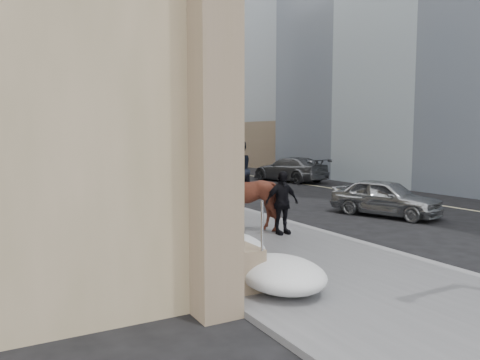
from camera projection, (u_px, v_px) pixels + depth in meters
name	position (u px, v px, depth m)	size (l,w,h in m)	color
ground	(283.00, 260.00, 11.03)	(140.00, 140.00, 0.00)	black
sidewalk	(150.00, 203.00, 19.74)	(5.00, 80.00, 0.12)	#535355
curb	(206.00, 199.00, 21.00)	(0.24, 80.00, 0.12)	slate
lane_line	(341.00, 190.00, 24.78)	(0.15, 70.00, 0.01)	#BFB78C
far_podium	(409.00, 151.00, 26.99)	(2.00, 80.00, 4.00)	#7F6D52
bg_building_mid	(61.00, 53.00, 63.86)	(30.00, 12.00, 28.00)	slate
streetlight_mid	(175.00, 102.00, 24.09)	(1.71, 0.24, 8.00)	#2D2D30
streetlight_far	(94.00, 115.00, 41.53)	(1.71, 0.24, 8.00)	#2D2D30
traffic_signal	(122.00, 118.00, 30.80)	(4.10, 0.22, 6.00)	#2D2D30
snow_bank	(129.00, 201.00, 17.37)	(1.70, 18.10, 0.76)	white
mounted_horse_left	(160.00, 198.00, 13.30)	(1.28, 2.39, 2.63)	#503418
mounted_horse_right	(241.00, 193.00, 13.83)	(1.94, 2.09, 2.65)	#3F1B12
pedestrian	(282.00, 203.00, 13.28)	(1.06, 0.44, 1.81)	black
car_silver	(386.00, 197.00, 16.92)	(1.59, 3.94, 1.34)	gray
car_grey	(290.00, 169.00, 29.23)	(2.12, 5.22, 1.52)	#4C4E53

